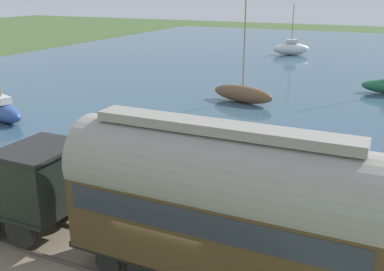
# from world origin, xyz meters

# --- Properties ---
(harbor_water) EXTENTS (80.00, 80.00, 0.01)m
(harbor_water) POSITION_xyz_m (42.93, 0.00, 0.00)
(harbor_water) COLOR #38566B
(harbor_water) RESTS_ON ground
(steam_locomotive) EXTENTS (2.38, 5.47, 3.41)m
(steam_locomotive) POSITION_xyz_m (0.02, 5.63, 2.31)
(steam_locomotive) COLOR black
(steam_locomotive) RESTS_ON rail_embankment
(passenger_coach) EXTENTS (2.30, 8.18, 4.46)m
(passenger_coach) POSITION_xyz_m (0.02, -1.27, 3.09)
(passenger_coach) COLOR black
(passenger_coach) RESTS_ON rail_embankment
(sailboat_blue) EXTENTS (2.36, 4.18, 5.96)m
(sailboat_blue) POSITION_xyz_m (10.39, 17.57, 0.67)
(sailboat_blue) COLOR #335199
(sailboat_blue) RESTS_ON harbor_water
(sailboat_white) EXTENTS (3.32, 4.79, 6.33)m
(sailboat_white) POSITION_xyz_m (47.81, 8.03, 0.81)
(sailboat_white) COLOR white
(sailboat_white) RESTS_ON harbor_water
(sailboat_brown) EXTENTS (2.20, 5.10, 7.64)m
(sailboat_brown) POSITION_xyz_m (21.59, 5.46, 0.68)
(sailboat_brown) COLOR brown
(sailboat_brown) RESTS_ON harbor_water
(rowboat_mid_harbor) EXTENTS (2.67, 2.07, 0.33)m
(rowboat_mid_harbor) POSITION_xyz_m (10.60, -4.73, 0.17)
(rowboat_mid_harbor) COLOR #B7B2A3
(rowboat_mid_harbor) RESTS_ON harbor_water
(rowboat_off_pier) EXTENTS (1.99, 2.10, 0.36)m
(rowboat_off_pier) POSITION_xyz_m (10.33, 8.32, 0.19)
(rowboat_off_pier) COLOR #B7B2A3
(rowboat_off_pier) RESTS_ON harbor_water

